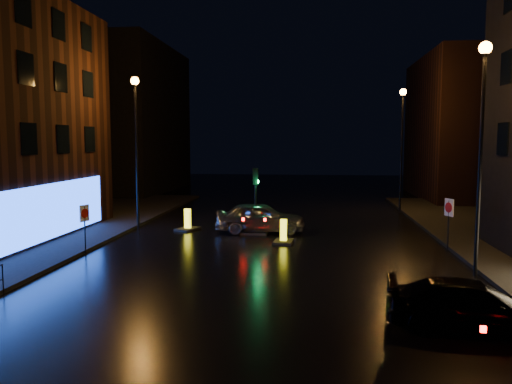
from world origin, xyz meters
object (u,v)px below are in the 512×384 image
at_px(dark_sedan, 473,306).
at_px(silver_hatchback, 260,217).
at_px(road_sign_left, 85,218).
at_px(bollard_near, 283,238).
at_px(bollard_far, 188,225).
at_px(road_sign_right, 449,212).
at_px(traffic_signal, 256,222).

bearing_deg(dark_sedan, silver_hatchback, 34.56).
bearing_deg(road_sign_left, bollard_near, 40.49).
bearing_deg(bollard_far, road_sign_right, 6.17).
distance_m(road_sign_left, road_sign_right, 15.99).
bearing_deg(road_sign_left, dark_sedan, -9.25).
bearing_deg(bollard_far, road_sign_left, -91.81).
bearing_deg(dark_sedan, bollard_far, 46.04).
xyz_separation_m(road_sign_left, road_sign_right, (15.79, 2.50, 0.14)).
bearing_deg(bollard_far, dark_sedan, -27.98).
distance_m(bollard_far, road_sign_left, 7.12).
distance_m(bollard_near, bollard_far, 6.18).
bearing_deg(traffic_signal, silver_hatchback, -42.75).
height_order(dark_sedan, road_sign_right, road_sign_right).
bearing_deg(road_sign_left, silver_hatchback, 59.03).
xyz_separation_m(traffic_signal, bollard_near, (1.69, -2.86, -0.25)).
height_order(silver_hatchback, bollard_far, silver_hatchback).
distance_m(silver_hatchback, dark_sedan, 14.95).
height_order(bollard_far, road_sign_right, road_sign_right).
bearing_deg(road_sign_right, silver_hatchback, -44.93).
distance_m(bollard_near, road_sign_right, 7.63).
xyz_separation_m(bollard_near, road_sign_left, (-8.38, -3.48, 1.37)).
height_order(traffic_signal, bollard_far, traffic_signal).
distance_m(silver_hatchback, road_sign_left, 9.29).
height_order(traffic_signal, dark_sedan, traffic_signal).
relative_size(traffic_signal, bollard_near, 2.49).
bearing_deg(silver_hatchback, dark_sedan, -157.96).
distance_m(silver_hatchback, bollard_far, 4.11).
bearing_deg(silver_hatchback, bollard_near, -157.21).
bearing_deg(dark_sedan, road_sign_left, 69.67).
distance_m(dark_sedan, bollard_far, 17.43).
bearing_deg(bollard_near, dark_sedan, -57.12).
relative_size(traffic_signal, silver_hatchback, 0.72).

